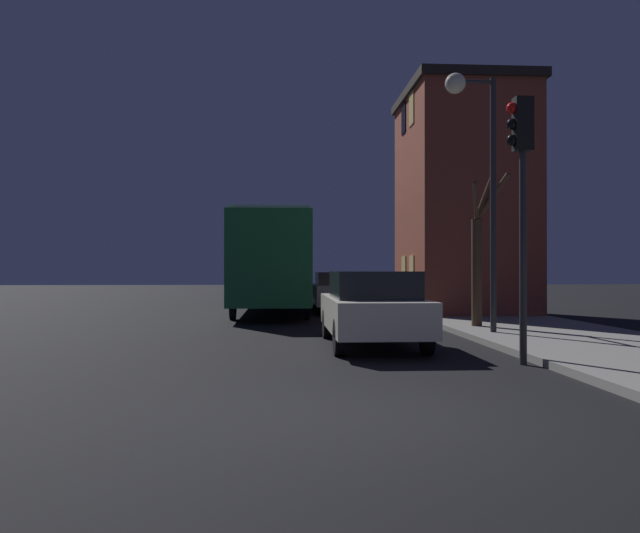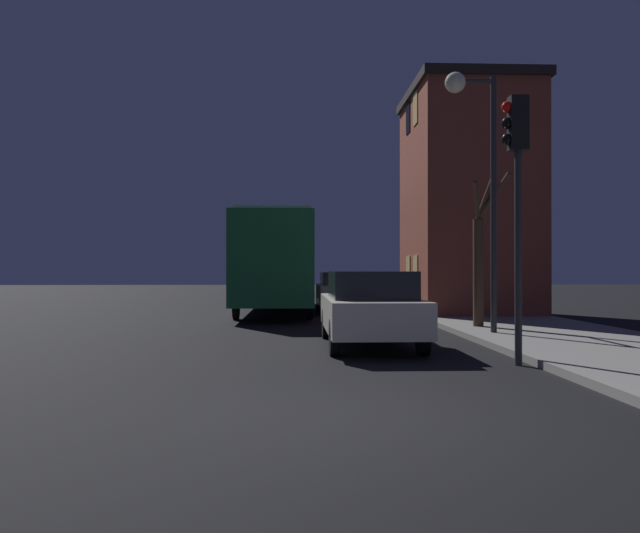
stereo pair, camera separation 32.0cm
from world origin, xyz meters
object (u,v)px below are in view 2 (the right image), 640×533
object	(u,v)px
bare_tree	(480,255)
car_near_lane	(369,307)
bus	(276,257)
car_mid_lane	(343,291)
streetlamp	(475,143)
traffic_light	(516,173)

from	to	relation	value
bare_tree	car_near_lane	xyz separation A→B (m)	(-3.22, -2.93, -1.16)
bus	car_mid_lane	size ratio (longest dim) A/B	2.64
streetlamp	bare_tree	xyz separation A→B (m)	(0.58, 1.50, -2.57)
traffic_light	car_mid_lane	distance (m)	13.51
streetlamp	bus	size ratio (longest dim) A/B	0.51
bare_tree	car_near_lane	world-z (taller)	bare_tree
traffic_light	car_mid_lane	bearing A→B (deg)	98.12
streetlamp	bare_tree	distance (m)	3.03
streetlamp	bare_tree	size ratio (longest dim) A/B	1.56
bare_tree	traffic_light	bearing A→B (deg)	-100.98
streetlamp	bare_tree	bearing A→B (deg)	68.86
traffic_light	car_near_lane	distance (m)	4.18
traffic_light	bus	world-z (taller)	traffic_light
bus	car_near_lane	xyz separation A→B (m)	(2.24, -10.95, -1.26)
traffic_light	bare_tree	bearing A→B (deg)	79.02
bus	car_mid_lane	bearing A→B (deg)	-10.81
traffic_light	streetlamp	bearing A→B (deg)	82.95
traffic_light	bus	xyz separation A→B (m)	(-4.37, 13.64, -1.12)
streetlamp	bare_tree	world-z (taller)	streetlamp
traffic_light	car_near_lane	xyz separation A→B (m)	(-2.13, 2.69, -2.38)
streetlamp	bus	xyz separation A→B (m)	(-4.88, 9.53, -2.46)
streetlamp	car_near_lane	size ratio (longest dim) A/B	1.32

